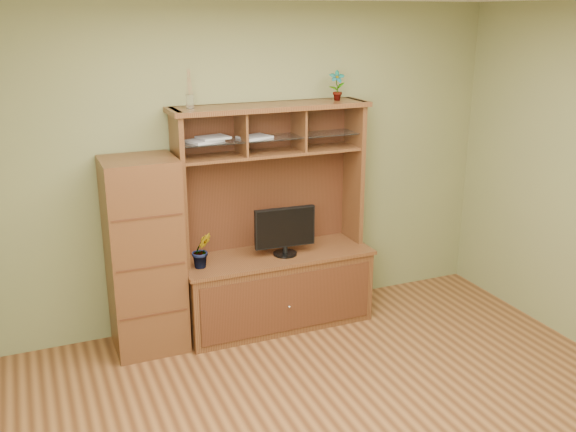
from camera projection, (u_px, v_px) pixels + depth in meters
room at (369, 239)px, 3.71m from camera, size 4.54×4.04×2.74m
media_hutch at (275, 266)px, 5.51m from camera, size 1.66×0.61×1.90m
monitor at (285, 230)px, 5.36m from camera, size 0.52×0.20×0.41m
orchid_plant at (202, 250)px, 5.11m from camera, size 0.17×0.14×0.29m
top_plant at (337, 86)px, 5.35m from camera, size 0.15×0.13×0.25m
reed_diffuser at (190, 93)px, 4.88m from camera, size 0.06×0.06×0.30m
magazines at (224, 139)px, 5.09m from camera, size 0.71×0.27×0.04m
side_cabinet at (144, 256)px, 5.02m from camera, size 0.56×0.51×1.56m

